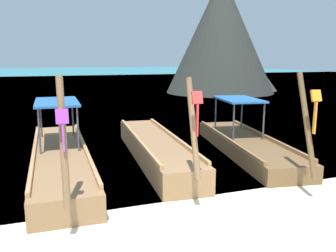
% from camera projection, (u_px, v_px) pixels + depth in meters
% --- Properties ---
extents(ground, '(120.00, 120.00, 0.00)m').
position_uv_depth(ground, '(245.00, 236.00, 5.92)').
color(ground, beige).
extents(sea_water, '(120.00, 120.00, 0.00)m').
position_uv_depth(sea_water, '(58.00, 75.00, 63.03)').
color(sea_water, teal).
rests_on(sea_water, ground).
extents(longtail_boat_violet_ribbon, '(1.51, 7.40, 2.66)m').
position_uv_depth(longtail_boat_violet_ribbon, '(60.00, 158.00, 9.36)').
color(longtail_boat_violet_ribbon, olive).
rests_on(longtail_boat_violet_ribbon, ground).
extents(longtail_boat_red_ribbon, '(1.66, 6.90, 2.56)m').
position_uv_depth(longtail_boat_red_ribbon, '(155.00, 149.00, 10.35)').
color(longtail_boat_red_ribbon, olive).
rests_on(longtail_boat_red_ribbon, ground).
extents(longtail_boat_orange_ribbon, '(2.41, 6.84, 2.64)m').
position_uv_depth(longtail_boat_orange_ribbon, '(246.00, 144.00, 11.06)').
color(longtail_boat_orange_ribbon, brown).
rests_on(longtail_boat_orange_ribbon, ground).
extents(karst_rock, '(10.77, 9.26, 10.63)m').
position_uv_depth(karst_rock, '(224.00, 37.00, 30.33)').
color(karst_rock, '#2D302B').
rests_on(karst_rock, ground).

